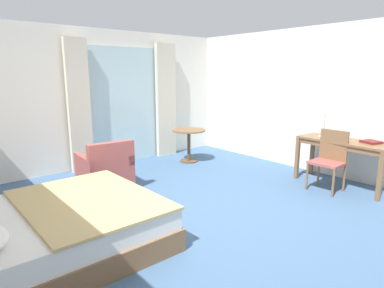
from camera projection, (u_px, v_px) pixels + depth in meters
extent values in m
cube|color=#426084|center=(203.00, 219.00, 4.38)|extent=(6.59, 6.93, 0.10)
cube|color=white|center=(94.00, 99.00, 6.48)|extent=(6.19, 0.12, 2.68)
cube|color=white|center=(327.00, 101.00, 6.01)|extent=(0.12, 6.53, 2.68)
cube|color=silver|center=(124.00, 106.00, 6.85)|extent=(1.55, 0.02, 2.36)
cube|color=beige|center=(79.00, 107.00, 6.13)|extent=(0.42, 0.10, 2.47)
cube|color=beige|center=(166.00, 101.00, 7.39)|extent=(0.49, 0.10, 2.47)
cube|color=brown|center=(61.00, 239.00, 3.49)|extent=(2.01, 1.77, 0.25)
cube|color=white|center=(59.00, 219.00, 3.45)|extent=(1.95, 1.71, 0.22)
cube|color=tan|center=(88.00, 200.00, 3.63)|extent=(1.33, 1.74, 0.03)
cube|color=brown|center=(344.00, 141.00, 5.39)|extent=(0.58, 1.46, 0.04)
cube|color=brown|center=(344.00, 145.00, 5.40)|extent=(0.53, 1.38, 0.08)
cube|color=brown|center=(312.00, 154.00, 6.15)|extent=(0.06, 0.06, 0.74)
cube|color=brown|center=(380.00, 177.00, 4.80)|extent=(0.06, 0.06, 0.74)
cube|color=brown|center=(297.00, 158.00, 5.85)|extent=(0.06, 0.06, 0.74)
cube|color=#9E4C47|center=(327.00, 163.00, 5.21)|extent=(0.42, 0.48, 0.04)
cube|color=brown|center=(334.00, 145.00, 5.28)|extent=(0.05, 0.45, 0.49)
cylinder|color=brown|center=(307.00, 177.00, 5.30)|extent=(0.04, 0.04, 0.43)
cylinder|color=brown|center=(333.00, 183.00, 4.99)|extent=(0.04, 0.04, 0.43)
cylinder|color=brown|center=(318.00, 172.00, 5.54)|extent=(0.04, 0.04, 0.43)
cylinder|color=brown|center=(344.00, 178.00, 5.22)|extent=(0.04, 0.04, 0.43)
cylinder|color=#B7B2A8|center=(323.00, 137.00, 5.64)|extent=(0.17, 0.17, 0.02)
cylinder|color=#B7B2A8|center=(324.00, 125.00, 5.60)|extent=(0.02, 0.02, 0.37)
cone|color=#B7B2A8|center=(324.00, 112.00, 5.63)|extent=(0.12, 0.12, 0.13)
cube|color=maroon|center=(371.00, 142.00, 5.16)|extent=(0.30, 0.30, 0.04)
cube|color=#9E4C47|center=(105.00, 173.00, 5.37)|extent=(0.78, 0.80, 0.32)
cube|color=#9E4C47|center=(111.00, 155.00, 5.05)|extent=(0.73, 0.17, 0.40)
cube|color=#9E4C47|center=(122.00, 156.00, 5.51)|extent=(0.15, 0.76, 0.16)
cube|color=#9E4C47|center=(85.00, 162.00, 5.14)|extent=(0.15, 0.76, 0.16)
cylinder|color=#4C3D2D|center=(115.00, 177.00, 5.84)|extent=(0.04, 0.04, 0.10)
cylinder|color=#4C3D2D|center=(81.00, 183.00, 5.49)|extent=(0.04, 0.04, 0.10)
cylinder|color=#4C3D2D|center=(131.00, 186.00, 5.35)|extent=(0.04, 0.04, 0.10)
cylinder|color=#4C3D2D|center=(94.00, 194.00, 4.99)|extent=(0.04, 0.04, 0.10)
cylinder|color=brown|center=(189.00, 130.00, 6.92)|extent=(0.69, 0.69, 0.03)
cylinder|color=brown|center=(189.00, 146.00, 6.99)|extent=(0.07, 0.07, 0.66)
cylinder|color=brown|center=(189.00, 161.00, 7.05)|extent=(0.38, 0.38, 0.02)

